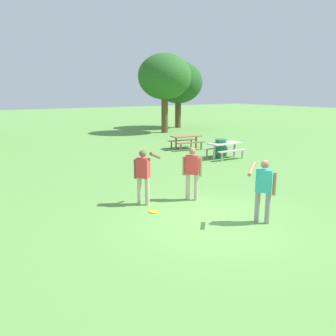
{
  "coord_description": "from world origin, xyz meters",
  "views": [
    {
      "loc": [
        -5.85,
        -6.54,
        3.32
      ],
      "look_at": [
        0.06,
        2.23,
        1.0
      ],
      "focal_mm": 37.91,
      "sensor_mm": 36.0,
      "label": 1
    }
  ],
  "objects": [
    {
      "name": "picnic_table_far",
      "position": [
        6.37,
        9.71,
        0.56
      ],
      "size": [
        1.88,
        1.64,
        0.77
      ],
      "color": "olive",
      "rests_on": "ground"
    },
    {
      "name": "person_bystander",
      "position": [
        0.65,
        1.78,
        0.94
      ],
      "size": [
        0.41,
        0.5,
        1.64
      ],
      "color": "#B7AD93",
      "rests_on": "ground"
    },
    {
      "name": "person_thrower",
      "position": [
        0.94,
        -0.77,
        0.96
      ],
      "size": [
        0.83,
        0.54,
        1.64
      ],
      "color": "gray",
      "rests_on": "ground"
    },
    {
      "name": "frisbee",
      "position": [
        -0.92,
        1.47,
        0.01
      ],
      "size": [
        0.29,
        0.29,
        0.03
      ],
      "primitive_type": "cylinder",
      "color": "yellow",
      "rests_on": "ground"
    },
    {
      "name": "trash_can_beside_table",
      "position": [
        6.14,
        6.51,
        0.48
      ],
      "size": [
        0.59,
        0.59,
        0.96
      ],
      "color": "#237047",
      "rests_on": "ground"
    },
    {
      "name": "ground_plane",
      "position": [
        0.0,
        0.0,
        0.0
      ],
      "size": [
        120.0,
        120.0,
        0.0
      ],
      "primitive_type": "plane",
      "color": "#609947"
    },
    {
      "name": "picnic_table_near",
      "position": [
        6.28,
        6.39,
        0.56
      ],
      "size": [
        1.75,
        1.48,
        0.77
      ],
      "color": "beige",
      "rests_on": "ground"
    },
    {
      "name": "tree_back_right",
      "position": [
        12.99,
        19.8,
        3.98
      ],
      "size": [
        4.31,
        4.31,
        5.84
      ],
      "color": "brown",
      "rests_on": "ground"
    },
    {
      "name": "person_catcher",
      "position": [
        -0.81,
        2.23,
        0.96
      ],
      "size": [
        0.83,
        0.54,
        1.64
      ],
      "color": "#B7AD93",
      "rests_on": "ground"
    },
    {
      "name": "tree_back_left",
      "position": [
        9.85,
        17.23,
        4.34
      ],
      "size": [
        4.17,
        4.17,
        6.15
      ],
      "color": "brown",
      "rests_on": "ground"
    }
  ]
}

